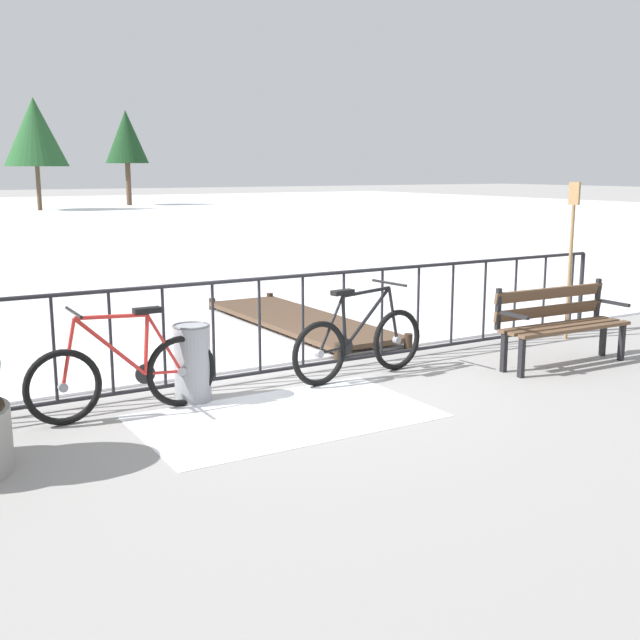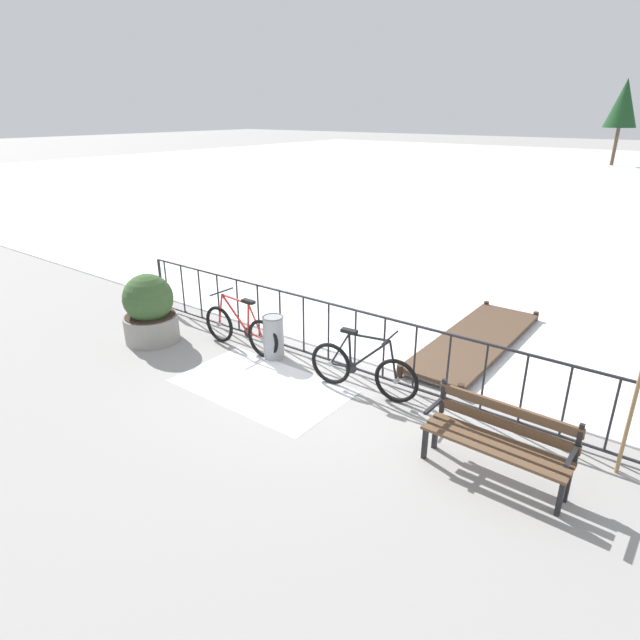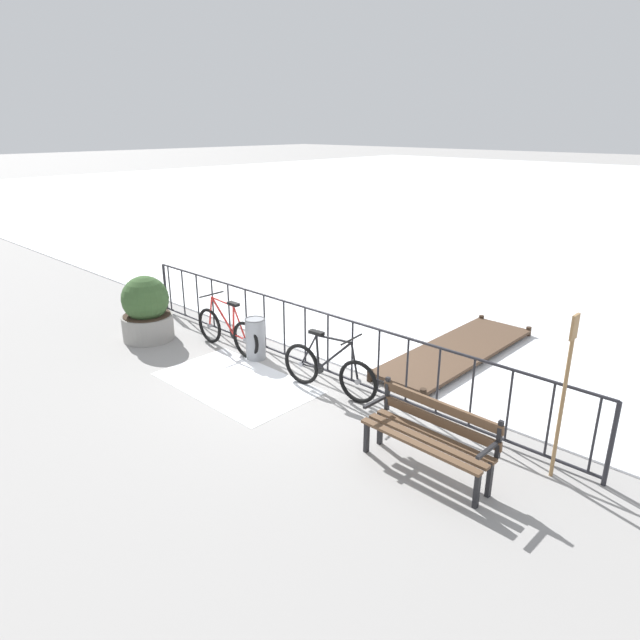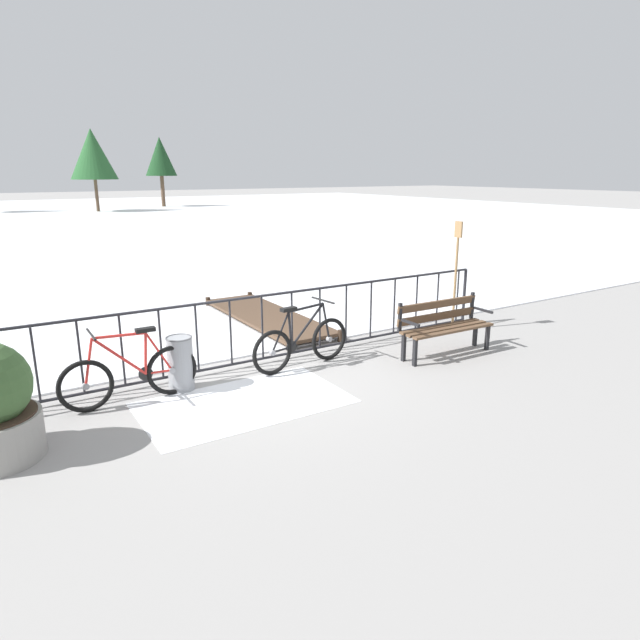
% 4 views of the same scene
% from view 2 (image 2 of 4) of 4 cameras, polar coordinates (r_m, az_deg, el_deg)
% --- Properties ---
extents(ground_plane, '(160.00, 160.00, 0.00)m').
position_cam_2_polar(ground_plane, '(8.44, 2.30, -5.25)').
color(ground_plane, gray).
extents(frozen_pond, '(80.00, 56.00, 0.03)m').
position_cam_2_polar(frozen_pond, '(35.06, 30.72, 12.65)').
color(frozen_pond, white).
rests_on(frozen_pond, ground).
extents(snow_patch, '(2.55, 1.51, 0.01)m').
position_cam_2_polar(snow_patch, '(7.96, -6.35, -7.12)').
color(snow_patch, white).
rests_on(snow_patch, ground).
extents(railing_fence, '(9.06, 0.06, 1.07)m').
position_cam_2_polar(railing_fence, '(8.20, 2.36, -1.76)').
color(railing_fence, '#232328').
rests_on(railing_fence, ground).
extents(bicycle_near_railing, '(1.71, 0.52, 0.97)m').
position_cam_2_polar(bicycle_near_railing, '(7.62, 4.62, -5.37)').
color(bicycle_near_railing, black).
rests_on(bicycle_near_railing, ground).
extents(bicycle_second, '(1.71, 0.52, 0.97)m').
position_cam_2_polar(bicycle_second, '(9.05, -8.64, -0.99)').
color(bicycle_second, black).
rests_on(bicycle_second, ground).
extents(park_bench, '(1.61, 0.52, 0.89)m').
position_cam_2_polar(park_bench, '(6.24, 18.84, -11.77)').
color(park_bench, brown).
rests_on(park_bench, ground).
extents(planter_with_shrub, '(0.94, 0.94, 1.22)m').
position_cam_2_polar(planter_with_shrub, '(9.69, -18.02, 1.02)').
color(planter_with_shrub, gray).
rests_on(planter_with_shrub, ground).
extents(trash_bin, '(0.35, 0.35, 0.73)m').
position_cam_2_polar(trash_bin, '(8.68, -5.07, -1.82)').
color(trash_bin, gray).
rests_on(trash_bin, ground).
extents(oar_upright, '(0.04, 0.16, 1.98)m').
position_cam_2_polar(oar_upright, '(6.55, 31.28, -5.99)').
color(oar_upright, '#937047').
rests_on(oar_upright, ground).
extents(wooden_dock, '(1.10, 3.71, 0.20)m').
position_cam_2_polar(wooden_dock, '(9.54, 16.53, -2.08)').
color(wooden_dock, '#4C3828').
rests_on(wooden_dock, ground).
extents(tree_far_west, '(2.20, 2.20, 5.92)m').
position_cam_2_polar(tree_far_west, '(45.75, 30.08, 19.67)').
color(tree_far_west, brown).
rests_on(tree_far_west, ground).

